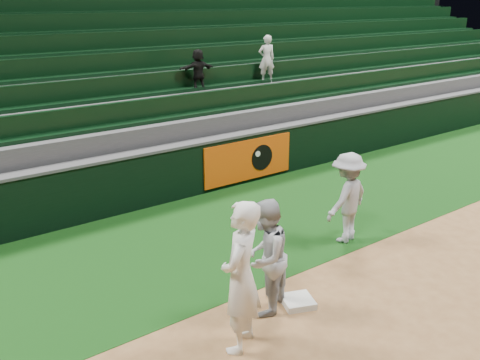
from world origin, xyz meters
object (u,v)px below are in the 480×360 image
Objects in this scene: first_baseman at (241,277)px; base_coach at (347,198)px; first_base at (298,302)px; baserunner at (265,257)px.

base_coach is at bearing 167.38° from first_baseman.
first_baseman is 1.20× the size of base_coach.
first_baseman reaches higher than first_base.
first_base is 1.63m from first_baseman.
base_coach reaches higher than first_base.
first_base is 0.22× the size of first_baseman.
baserunner is at bearing 7.63° from base_coach.
first_baseman reaches higher than baserunner.
first_base is at bearing 129.42° from baserunner.
baserunner is (0.79, 0.47, -0.16)m from first_baseman.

